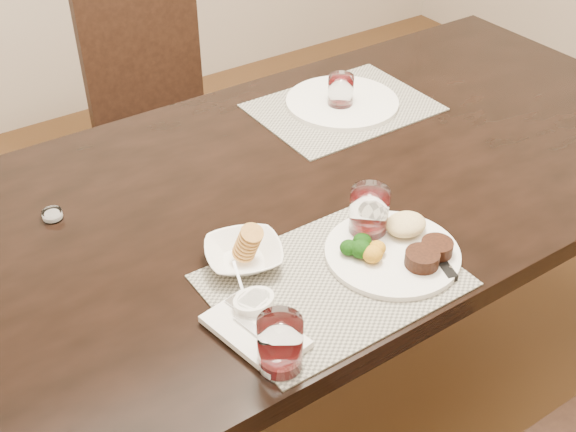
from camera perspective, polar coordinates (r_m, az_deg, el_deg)
ground_plane at (r=2.20m, az=2.41°, el=-12.98°), size 4.50×4.50×0.00m
dining_table at (r=1.75m, az=2.96°, el=1.35°), size 2.00×1.00×0.75m
chair_far at (r=2.53m, az=-10.00°, el=8.46°), size 0.42×0.42×0.90m
placemat_near at (r=1.39m, az=3.58°, el=-5.09°), size 0.46×0.34×0.00m
placemat_far at (r=1.97m, az=4.36°, el=8.55°), size 0.46×0.34×0.00m
dinner_plate at (r=1.45m, az=8.73°, el=-2.52°), size 0.27×0.27×0.05m
napkin_fork at (r=1.28m, az=-2.64°, el=-9.06°), size 0.14×0.20×0.02m
steak_knife at (r=1.46m, az=11.14°, el=-3.01°), size 0.06×0.25×0.01m
cracker_bowl at (r=1.41m, az=-3.52°, el=-3.01°), size 0.19×0.19×0.07m
sauce_ramekin at (r=1.31m, az=-2.72°, el=-6.93°), size 0.08×0.12×0.06m
wine_glass_near at (r=1.47m, az=6.40°, el=0.05°), size 0.08×0.08×0.11m
far_plate at (r=1.97m, az=4.30°, el=8.96°), size 0.30×0.30×0.01m
wine_glass_far at (r=1.94m, az=4.17°, el=9.60°), size 0.07×0.07×0.09m
wine_glass_side at (r=1.20m, az=-0.63°, el=-10.33°), size 0.08×0.08×0.11m
salt_cellar at (r=1.62m, az=-18.11°, el=0.06°), size 0.04×0.04×0.02m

